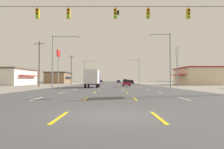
% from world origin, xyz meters
% --- Properties ---
extents(ground_plane, '(572.00, 572.00, 0.00)m').
position_xyz_m(ground_plane, '(0.00, 66.00, 0.00)').
color(ground_plane, '#4C4C4F').
extents(lot_apron_left, '(28.00, 440.00, 0.01)m').
position_xyz_m(lot_apron_left, '(-24.75, 66.00, 0.00)').
color(lot_apron_left, gray).
rests_on(lot_apron_left, ground).
extents(lot_apron_right, '(28.00, 440.00, 0.01)m').
position_xyz_m(lot_apron_right, '(24.75, 66.00, 0.00)').
color(lot_apron_right, gray).
rests_on(lot_apron_right, ground).
extents(lane_markings, '(10.64, 227.60, 0.01)m').
position_xyz_m(lane_markings, '(0.00, 104.50, 0.01)').
color(lane_markings, white).
rests_on(lane_markings, ground).
extents(signal_span_wire, '(25.14, 0.53, 9.39)m').
position_xyz_m(signal_span_wire, '(0.02, 11.68, 5.60)').
color(signal_span_wire, brown).
rests_on(signal_span_wire, ground).
extents(box_truck_inner_left_nearest, '(2.40, 7.20, 3.23)m').
position_xyz_m(box_truck_inner_left_nearest, '(-3.56, 31.21, 1.84)').
color(box_truck_inner_left_nearest, '#4C196B').
rests_on(box_truck_inner_left_nearest, ground).
extents(sedan_inner_right_near, '(1.80, 4.50, 1.46)m').
position_xyz_m(sedan_inner_right_near, '(3.54, 42.35, 0.76)').
color(sedan_inner_right_near, maroon).
rests_on(sedan_inner_right_near, ground).
extents(sedan_far_right_mid, '(1.80, 4.50, 1.46)m').
position_xyz_m(sedan_far_right_mid, '(7.00, 69.02, 0.76)').
color(sedan_far_right_mid, black).
rests_on(sedan_far_right_mid, ground).
extents(sedan_inner_right_midfar, '(1.80, 4.50, 1.46)m').
position_xyz_m(sedan_inner_right_midfar, '(3.45, 100.11, 0.76)').
color(sedan_inner_right_midfar, '#4C196B').
rests_on(sedan_inner_right_midfar, ground).
extents(suv_far_right_far, '(1.98, 4.90, 1.98)m').
position_xyz_m(suv_far_right_far, '(6.99, 101.78, 1.03)').
color(suv_far_right_far, '#4C196B').
rests_on(suv_far_right_far, ground).
extents(sedan_far_left_farther, '(1.80, 4.50, 1.46)m').
position_xyz_m(sedan_far_left_farther, '(-6.94, 129.11, 0.76)').
color(sedan_far_left_farther, '#4C196B').
rests_on(sedan_far_left_farther, ground).
extents(storefront_left_row_1, '(12.87, 16.34, 4.71)m').
position_xyz_m(storefront_left_row_1, '(-29.62, 51.72, 2.37)').
color(storefront_left_row_1, silver).
rests_on(storefront_left_row_1, ground).
extents(storefront_left_row_2, '(9.97, 18.00, 4.88)m').
position_xyz_m(storefront_left_row_2, '(-23.36, 85.44, 2.46)').
color(storefront_left_row_2, '#8C6B4C').
rests_on(storefront_left_row_2, ground).
extents(storefront_right_row_1, '(11.35, 14.40, 5.15)m').
position_xyz_m(storefront_right_row_1, '(25.38, 54.86, 2.59)').
color(storefront_right_row_1, beige).
rests_on(storefront_right_row_1, ground).
extents(pole_sign_left_row_1, '(0.24, 2.73, 9.18)m').
position_xyz_m(pole_sign_left_row_1, '(-13.82, 46.50, 7.20)').
color(pole_sign_left_row_1, gray).
rests_on(pole_sign_left_row_1, ground).
extents(pole_sign_right_row_1, '(0.24, 2.09, 8.56)m').
position_xyz_m(pole_sign_right_row_1, '(13.94, 36.47, 6.53)').
color(pole_sign_right_row_1, gray).
rests_on(pole_sign_right_row_1, ground).
extents(streetlight_left_row_0, '(4.83, 0.26, 9.16)m').
position_xyz_m(streetlight_left_row_0, '(-9.59, 28.13, 5.42)').
color(streetlight_left_row_0, gray).
rests_on(streetlight_left_row_0, ground).
extents(streetlight_right_row_0, '(3.66, 0.26, 9.53)m').
position_xyz_m(streetlight_right_row_0, '(9.80, 28.13, 5.47)').
color(streetlight_right_row_0, gray).
rests_on(streetlight_right_row_0, ground).
extents(streetlight_left_row_1, '(3.94, 0.26, 8.65)m').
position_xyz_m(streetlight_left_row_1, '(-9.72, 69.86, 5.05)').
color(streetlight_left_row_1, gray).
rests_on(streetlight_left_row_1, ground).
extents(streetlight_right_row_1, '(3.62, 0.26, 9.23)m').
position_xyz_m(streetlight_right_row_1, '(9.80, 69.86, 5.32)').
color(streetlight_right_row_1, gray).
rests_on(streetlight_right_row_1, ground).
extents(utility_pole_left_row_0, '(2.20, 0.26, 9.67)m').
position_xyz_m(utility_pole_left_row_0, '(-15.25, 36.24, 5.03)').
color(utility_pole_left_row_0, brown).
rests_on(utility_pole_left_row_0, ground).
extents(utility_pole_left_row_1, '(2.20, 0.26, 9.70)m').
position_xyz_m(utility_pole_left_row_1, '(-13.47, 61.94, 5.05)').
color(utility_pole_left_row_1, brown).
rests_on(utility_pole_left_row_1, ground).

